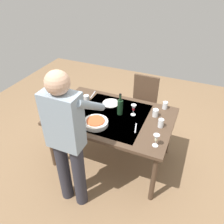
# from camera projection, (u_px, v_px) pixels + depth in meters

# --- Properties ---
(ground_plane) EXTENTS (6.00, 6.00, 0.00)m
(ground_plane) POSITION_uv_depth(u_px,v_px,m) (112.00, 158.00, 3.30)
(ground_plane) COLOR #846647
(dining_table) EXTENTS (1.54, 1.01, 0.77)m
(dining_table) POSITION_uv_depth(u_px,v_px,m) (112.00, 120.00, 2.89)
(dining_table) COLOR #4C3828
(dining_table) RESTS_ON ground_plane
(chair_near) EXTENTS (0.40, 0.40, 0.91)m
(chair_near) POSITION_uv_depth(u_px,v_px,m) (143.00, 100.00, 3.60)
(chair_near) COLOR #352114
(chair_near) RESTS_ON ground_plane
(person_server) EXTENTS (0.42, 0.61, 1.69)m
(person_server) POSITION_uv_depth(u_px,v_px,m) (67.00, 137.00, 2.22)
(person_server) COLOR #2D2D38
(person_server) RESTS_ON ground_plane
(wine_bottle) EXTENTS (0.07, 0.07, 0.30)m
(wine_bottle) POSITION_uv_depth(u_px,v_px,m) (120.00, 107.00, 2.82)
(wine_bottle) COLOR black
(wine_bottle) RESTS_ON dining_table
(wine_glass_left) EXTENTS (0.07, 0.07, 0.15)m
(wine_glass_left) POSITION_uv_depth(u_px,v_px,m) (134.00, 108.00, 2.80)
(wine_glass_left) COLOR white
(wine_glass_left) RESTS_ON dining_table
(wine_glass_right) EXTENTS (0.07, 0.07, 0.15)m
(wine_glass_right) POSITION_uv_depth(u_px,v_px,m) (156.00, 138.00, 2.33)
(wine_glass_right) COLOR white
(wine_glass_right) RESTS_ON dining_table
(water_cup_near_left) EXTENTS (0.07, 0.07, 0.10)m
(water_cup_near_left) POSITION_uv_depth(u_px,v_px,m) (155.00, 113.00, 2.81)
(water_cup_near_left) COLOR silver
(water_cup_near_left) RESTS_ON dining_table
(water_cup_near_right) EXTENTS (0.07, 0.07, 0.11)m
(water_cup_near_right) POSITION_uv_depth(u_px,v_px,m) (161.00, 123.00, 2.63)
(water_cup_near_right) COLOR silver
(water_cup_near_right) RESTS_ON dining_table
(water_cup_far_left) EXTENTS (0.07, 0.07, 0.10)m
(water_cup_far_left) POSITION_uv_depth(u_px,v_px,m) (165.00, 105.00, 2.95)
(water_cup_far_left) COLOR silver
(water_cup_far_left) RESTS_ON dining_table
(water_cup_far_right) EXTENTS (0.08, 0.08, 0.10)m
(water_cup_far_right) POSITION_uv_depth(u_px,v_px,m) (86.00, 98.00, 3.10)
(water_cup_far_right) COLOR silver
(water_cup_far_right) RESTS_ON dining_table
(serving_bowl_pasta) EXTENTS (0.30, 0.30, 0.07)m
(serving_bowl_pasta) POSITION_uv_depth(u_px,v_px,m) (96.00, 123.00, 2.67)
(serving_bowl_pasta) COLOR white
(serving_bowl_pasta) RESTS_ON dining_table
(side_bowl_salad) EXTENTS (0.18, 0.18, 0.07)m
(side_bowl_salad) POSITION_uv_depth(u_px,v_px,m) (75.00, 115.00, 2.80)
(side_bowl_salad) COLOR white
(side_bowl_salad) RESTS_ON dining_table
(dinner_plate_near) EXTENTS (0.23, 0.23, 0.01)m
(dinner_plate_near) POSITION_uv_depth(u_px,v_px,m) (111.00, 103.00, 3.08)
(dinner_plate_near) COLOR white
(dinner_plate_near) RESTS_ON dining_table
(table_knife) EXTENTS (0.04, 0.20, 0.00)m
(table_knife) POSITION_uv_depth(u_px,v_px,m) (93.00, 94.00, 3.28)
(table_knife) COLOR silver
(table_knife) RESTS_ON dining_table
(table_fork) EXTENTS (0.06, 0.18, 0.00)m
(table_fork) POSITION_uv_depth(u_px,v_px,m) (136.00, 128.00, 2.64)
(table_fork) COLOR silver
(table_fork) RESTS_ON dining_table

